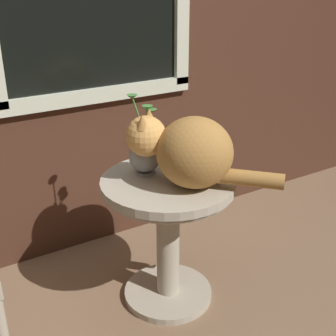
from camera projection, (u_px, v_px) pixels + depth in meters
The scene contains 4 objects.
ground_plane at pixel (164, 334), 1.85m from camera, with size 6.00×6.00×0.00m, color #7F6047.
wicker_side_table at pixel (168, 216), 1.90m from camera, with size 0.55×0.55×0.58m.
cat at pixel (189, 151), 1.73m from camera, with size 0.47×0.48×0.29m.
pewter_vase_with_ivy at pixel (145, 152), 1.85m from camera, with size 0.13×0.13×0.33m.
Camera 1 is at (-0.72, -1.22, 1.36)m, focal length 48.84 mm.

